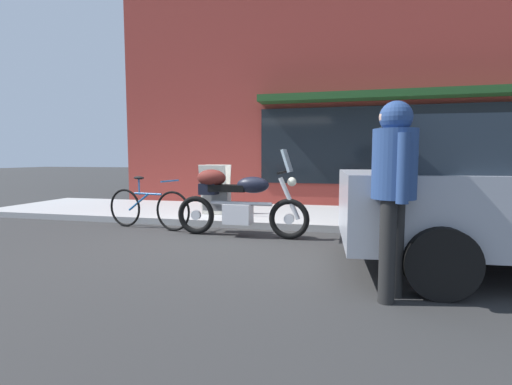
{
  "coord_description": "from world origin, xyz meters",
  "views": [
    {
      "loc": [
        1.83,
        -5.36,
        1.26
      ],
      "look_at": [
        0.37,
        0.6,
        0.7
      ],
      "focal_mm": 26.45,
      "sensor_mm": 36.0,
      "label": 1
    }
  ],
  "objects_px": {
    "sandwich_board_sign": "(215,190)",
    "parked_bicycle": "(148,208)",
    "touring_motorcycle": "(234,199)",
    "pedestrian_walking": "(394,176)"
  },
  "relations": [
    {
      "from": "touring_motorcycle",
      "to": "pedestrian_walking",
      "type": "relative_size",
      "value": 1.26
    },
    {
      "from": "parked_bicycle",
      "to": "sandwich_board_sign",
      "type": "bearing_deg",
      "value": 53.3
    },
    {
      "from": "parked_bicycle",
      "to": "sandwich_board_sign",
      "type": "height_order",
      "value": "sandwich_board_sign"
    },
    {
      "from": "sandwich_board_sign",
      "to": "parked_bicycle",
      "type": "bearing_deg",
      "value": -126.7
    },
    {
      "from": "touring_motorcycle",
      "to": "sandwich_board_sign",
      "type": "bearing_deg",
      "value": 120.68
    },
    {
      "from": "parked_bicycle",
      "to": "touring_motorcycle",
      "type": "bearing_deg",
      "value": -7.55
    },
    {
      "from": "touring_motorcycle",
      "to": "pedestrian_walking",
      "type": "bearing_deg",
      "value": -46.99
    },
    {
      "from": "sandwich_board_sign",
      "to": "pedestrian_walking",
      "type": "bearing_deg",
      "value": -51.11
    },
    {
      "from": "touring_motorcycle",
      "to": "sandwich_board_sign",
      "type": "xyz_separation_m",
      "value": [
        -0.81,
        1.37,
        0.02
      ]
    },
    {
      "from": "parked_bicycle",
      "to": "sandwich_board_sign",
      "type": "relative_size",
      "value": 1.74
    }
  ]
}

